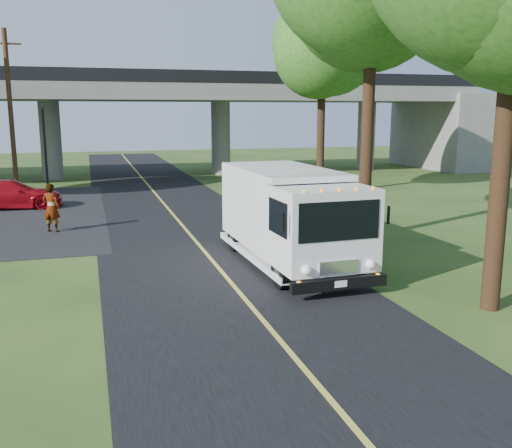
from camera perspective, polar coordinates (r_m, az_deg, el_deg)
name	(u,v)px	position (r m, az deg, el deg)	size (l,w,h in m)	color
ground	(289,352)	(11.60, 3.29, -12.64)	(120.00, 120.00, 0.00)	#284418
road	(196,242)	(20.83, -6.00, -1.81)	(7.00, 90.00, 0.02)	black
lane_line	(196,242)	(20.82, -6.00, -1.76)	(0.12, 90.00, 0.01)	gold
overpass	(138,113)	(42.13, -11.70, 10.83)	(54.00, 10.00, 7.30)	slate
traffic_signal	(44,137)	(36.08, -20.41, 8.18)	(0.18, 0.22, 5.20)	black
utility_pole	(11,113)	(34.19, -23.33, 10.18)	(1.60, 0.26, 9.00)	#472D19
tree_right_far	(327,43)	(32.65, 7.15, 17.51)	(5.77, 5.67, 10.99)	#382314
step_van	(290,214)	(17.38, 3.39, 0.99)	(2.82, 7.11, 2.95)	white
red_sedan	(10,194)	(30.28, -23.37, 2.74)	(1.96, 4.82, 1.40)	#AC0A15
pedestrian	(51,208)	(23.68, -19.79, 1.53)	(0.71, 0.46, 1.93)	gray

